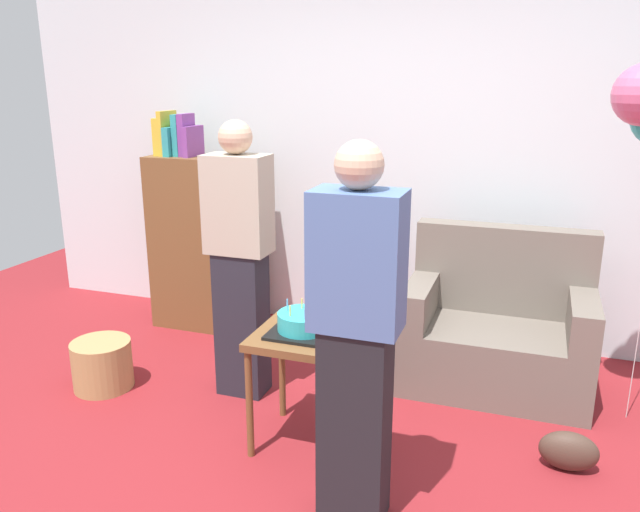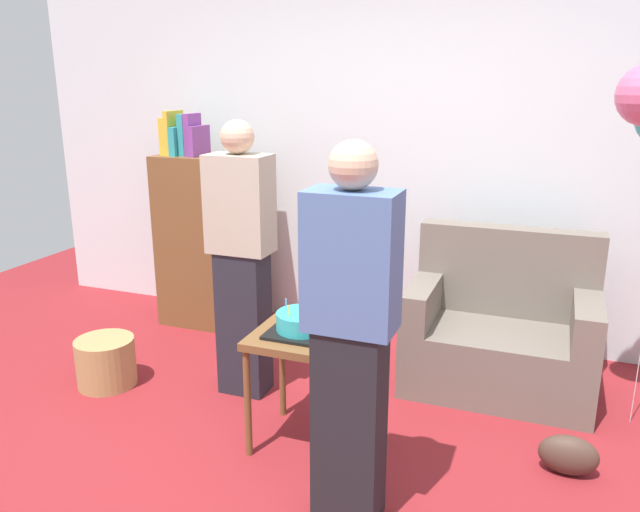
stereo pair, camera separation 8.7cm
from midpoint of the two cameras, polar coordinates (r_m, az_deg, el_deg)
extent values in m
plane|color=maroon|center=(3.14, -3.27, -20.06)|extent=(8.00, 8.00, 0.00)
cube|color=silver|center=(4.53, 6.54, 9.55)|extent=(6.00, 0.10, 2.70)
cube|color=#6B6056|center=(4.02, 15.05, -8.81)|extent=(1.10, 0.70, 0.40)
cube|color=#6B6056|center=(4.11, 15.84, -1.18)|extent=(1.10, 0.16, 0.56)
cube|color=#6B6056|center=(3.95, 8.58, -3.86)|extent=(0.16, 0.70, 0.24)
cube|color=#6B6056|center=(3.91, 22.28, -5.15)|extent=(0.16, 0.70, 0.24)
cube|color=brown|center=(4.77, -10.88, 1.12)|extent=(0.80, 0.36, 1.30)
cube|color=gold|center=(4.80, -14.72, 10.51)|extent=(0.04, 0.19, 0.27)
cube|color=gold|center=(4.77, -14.25, 10.81)|extent=(0.04, 0.22, 0.32)
cube|color=teal|center=(4.75, -13.68, 10.15)|extent=(0.05, 0.25, 0.21)
cube|color=teal|center=(4.72, -13.15, 10.69)|extent=(0.05, 0.17, 0.30)
cube|color=#7F3D93|center=(4.69, -12.61, 10.73)|extent=(0.05, 0.18, 0.30)
cube|color=#7F3D93|center=(4.67, -12.03, 10.21)|extent=(0.04, 0.24, 0.22)
cube|color=brown|center=(3.16, -2.30, -7.33)|extent=(0.48, 0.48, 0.04)
cylinder|color=brown|center=(3.21, -7.24, -13.28)|extent=(0.04, 0.04, 0.58)
cylinder|color=brown|center=(3.06, 0.06, -14.65)|extent=(0.04, 0.04, 0.58)
cylinder|color=brown|center=(3.54, -4.19, -10.20)|extent=(0.04, 0.04, 0.58)
cylinder|color=brown|center=(3.41, 2.43, -11.25)|extent=(0.04, 0.04, 0.58)
cube|color=black|center=(3.15, -2.31, -6.87)|extent=(0.32, 0.32, 0.02)
cylinder|color=#2DB2B7|center=(3.13, -2.32, -5.97)|extent=(0.26, 0.26, 0.09)
cylinder|color=#F2CC4C|center=(3.09, -1.29, -4.85)|extent=(0.01, 0.01, 0.05)
cylinder|color=#EA668C|center=(3.14, -1.36, -4.49)|extent=(0.01, 0.01, 0.06)
cylinder|color=#F2CC4C|center=(3.16, -2.45, -4.35)|extent=(0.01, 0.01, 0.05)
cylinder|color=#66B2E5|center=(3.13, -3.81, -4.49)|extent=(0.01, 0.01, 0.06)
cylinder|color=#F2CC4C|center=(3.07, -3.56, -5.03)|extent=(0.01, 0.01, 0.06)
cylinder|color=#66B2E5|center=(3.02, -2.22, -5.34)|extent=(0.01, 0.01, 0.05)
cube|color=#23232D|center=(3.77, -7.77, -6.11)|extent=(0.28, 0.20, 0.88)
cube|color=#B2A893|center=(3.57, -8.20, 4.68)|extent=(0.36, 0.22, 0.56)
sphere|color=#D1A889|center=(3.51, -8.44, 10.68)|extent=(0.19, 0.19, 0.19)
cube|color=black|center=(2.72, 2.24, -15.17)|extent=(0.28, 0.20, 0.88)
cube|color=#4C6BA3|center=(2.43, 2.42, -0.49)|extent=(0.36, 0.22, 0.56)
sphere|color=#D1A889|center=(2.35, 2.53, 8.31)|extent=(0.19, 0.19, 0.19)
cylinder|color=#A88451|center=(4.13, -19.82, -9.30)|extent=(0.36, 0.36, 0.30)
ellipsoid|color=#473328|center=(3.39, 21.03, -16.28)|extent=(0.28, 0.14, 0.20)
camera|label=1|loc=(0.04, -90.76, -0.22)|focal=35.08mm
camera|label=2|loc=(0.04, 89.24, 0.22)|focal=35.08mm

